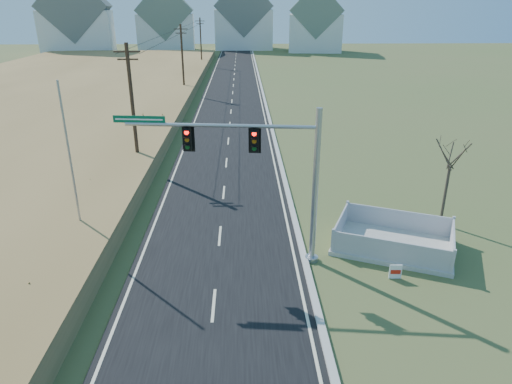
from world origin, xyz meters
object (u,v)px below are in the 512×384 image
object	(u,v)px
traffic_signal_mast	(274,171)
flagpole	(74,183)
fence_enclosure	(393,243)
open_sign	(395,272)
bare_tree	(452,153)

from	to	relation	value
traffic_signal_mast	flagpole	size ratio (longest dim) A/B	1.12
traffic_signal_mast	fence_enclosure	distance (m)	7.52
open_sign	flagpole	xyz separation A→B (m)	(-15.00, 3.82, 2.92)
bare_tree	flagpole	bearing A→B (deg)	-175.44
fence_enclosure	flagpole	world-z (taller)	flagpole
traffic_signal_mast	open_sign	distance (m)	7.04
flagpole	bare_tree	distance (m)	19.34
traffic_signal_mast	open_sign	world-z (taller)	traffic_signal_mast
open_sign	bare_tree	size ratio (longest dim) A/B	0.13
flagpole	open_sign	bearing A→B (deg)	-14.28
bare_tree	fence_enclosure	bearing A→B (deg)	-143.86
traffic_signal_mast	flagpole	xyz separation A→B (m)	(-9.63, 1.91, -1.22)
flagpole	traffic_signal_mast	bearing A→B (deg)	-11.22
fence_enclosure	open_sign	size ratio (longest dim) A/B	9.76
bare_tree	traffic_signal_mast	bearing A→B (deg)	-160.30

